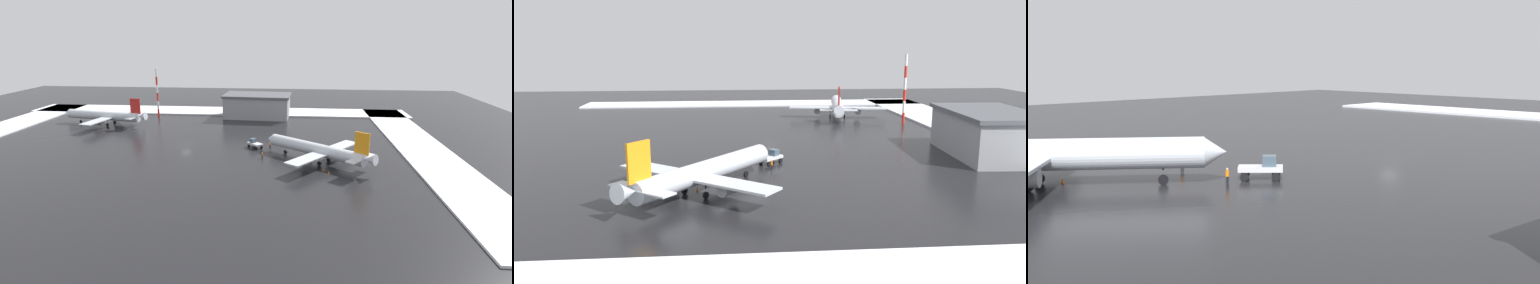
# 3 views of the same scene
# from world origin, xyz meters

# --- Properties ---
(ground_plane) EXTENTS (240.00, 240.00, 0.00)m
(ground_plane) POSITION_xyz_m (0.00, 0.00, 0.00)
(ground_plane) COLOR black
(snow_bank_far) EXTENTS (152.00, 16.00, 0.46)m
(snow_bank_far) POSITION_xyz_m (0.00, -50.00, 0.23)
(snow_bank_far) COLOR white
(snow_bank_far) RESTS_ON ground_plane
(snow_bank_left) EXTENTS (14.00, 116.00, 0.46)m
(snow_bank_left) POSITION_xyz_m (-67.00, 0.00, 0.23)
(snow_bank_left) COLOR white
(snow_bank_left) RESTS_ON ground_plane
(airplane_foreground_jet) EXTENTS (27.34, 24.49, 9.69)m
(airplane_foreground_jet) POSITION_xyz_m (-37.27, 12.74, 3.20)
(airplane_foreground_jet) COLOR silver
(airplane_foreground_jet) RESTS_ON ground_plane
(airplane_distant_tail) EXTENTS (33.13, 27.70, 9.89)m
(airplane_distant_tail) POSITION_xyz_m (34.82, -22.72, 3.27)
(airplane_distant_tail) COLOR silver
(airplane_distant_tail) RESTS_ON ground_plane
(pushback_tug) EXTENTS (4.82, 4.79, 2.50)m
(pushback_tug) POSITION_xyz_m (-20.20, 1.36, 1.28)
(pushback_tug) COLOR silver
(pushback_tug) RESTS_ON ground_plane
(ground_crew_near_tug) EXTENTS (0.36, 0.36, 1.71)m
(ground_crew_near_tug) POSITION_xyz_m (-23.14, 11.41, 0.97)
(ground_crew_near_tug) COLOR black
(ground_crew_near_tug) RESTS_ON ground_plane
(ground_crew_mid_apron) EXTENTS (0.36, 0.36, 1.71)m
(ground_crew_mid_apron) POSITION_xyz_m (-24.66, 1.75, 0.97)
(ground_crew_mid_apron) COLOR black
(ground_crew_mid_apron) RESTS_ON ground_plane
(antenna_mast) EXTENTS (0.70, 0.70, 18.51)m
(antenna_mast) POSITION_xyz_m (20.65, -37.56, 9.26)
(antenna_mast) COLOR red
(antenna_mast) RESTS_ON ground_plane
(cargo_hangar) EXTENTS (25.90, 16.56, 8.80)m
(cargo_hangar) POSITION_xyz_m (-17.34, -40.83, 4.44)
(cargo_hangar) COLOR gray
(cargo_hangar) RESTS_ON ground_plane
(traffic_cone_near_nose) EXTENTS (0.36, 0.36, 0.55)m
(traffic_cone_near_nose) POSITION_xyz_m (-38.34, 19.19, 0.28)
(traffic_cone_near_nose) COLOR orange
(traffic_cone_near_nose) RESTS_ON ground_plane
(traffic_cone_mid_line) EXTENTS (0.36, 0.36, 0.55)m
(traffic_cone_mid_line) POSITION_xyz_m (-39.43, 21.35, 0.28)
(traffic_cone_mid_line) COLOR orange
(traffic_cone_mid_line) RESTS_ON ground_plane
(traffic_cone_wingtip_side) EXTENTS (0.36, 0.36, 0.55)m
(traffic_cone_wingtip_side) POSITION_xyz_m (-35.97, 13.80, 0.28)
(traffic_cone_wingtip_side) COLOR orange
(traffic_cone_wingtip_side) RESTS_ON ground_plane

